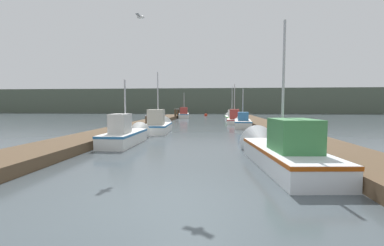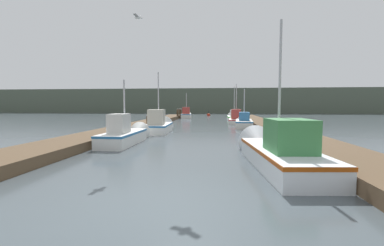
# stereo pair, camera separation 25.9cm
# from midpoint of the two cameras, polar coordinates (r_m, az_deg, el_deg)

# --- Properties ---
(ground_plane) EXTENTS (200.00, 200.00, 0.00)m
(ground_plane) POSITION_cam_midpoint_polar(r_m,az_deg,el_deg) (5.36, -6.99, -17.45)
(ground_plane) COLOR #424C51
(dock_left) EXTENTS (2.29, 40.00, 0.39)m
(dock_left) POSITION_cam_midpoint_polar(r_m,az_deg,el_deg) (21.92, -11.46, -0.60)
(dock_left) COLOR brown
(dock_left) RESTS_ON ground_plane
(dock_right) EXTENTS (2.29, 40.00, 0.39)m
(dock_right) POSITION_cam_midpoint_polar(r_m,az_deg,el_deg) (21.36, 17.42, -0.83)
(dock_right) COLOR brown
(dock_right) RESTS_ON ground_plane
(distant_shore_ridge) EXTENTS (120.00, 16.00, 5.60)m
(distant_shore_ridge) POSITION_cam_midpoint_polar(r_m,az_deg,el_deg) (64.88, 4.91, 4.83)
(distant_shore_ridge) COLOR #4C5647
(distant_shore_ridge) RESTS_ON ground_plane
(fishing_boat_0) EXTENTS (2.10, 5.94, 5.03)m
(fishing_boat_0) POSITION_cam_midpoint_polar(r_m,az_deg,el_deg) (9.02, 18.82, -5.68)
(fishing_boat_0) COLOR silver
(fishing_boat_0) RESTS_ON ground_plane
(fishing_boat_1) EXTENTS (1.35, 4.69, 3.51)m
(fishing_boat_1) POSITION_cam_midpoint_polar(r_m,az_deg,el_deg) (13.56, -13.80, -2.46)
(fishing_boat_1) COLOR silver
(fishing_boat_1) RESTS_ON ground_plane
(fishing_boat_2) EXTENTS (1.81, 4.67, 4.70)m
(fishing_boat_2) POSITION_cam_midpoint_polar(r_m,az_deg,el_deg) (18.60, -6.94, -0.53)
(fishing_boat_2) COLOR silver
(fishing_boat_2) RESTS_ON ground_plane
(fishing_boat_3) EXTENTS (1.78, 5.68, 3.65)m
(fishing_boat_3) POSITION_cam_midpoint_polar(r_m,az_deg,el_deg) (23.23, 11.76, 0.21)
(fishing_boat_3) COLOR silver
(fishing_boat_3) RESTS_ON ground_plane
(fishing_boat_4) EXTENTS (1.79, 5.51, 4.58)m
(fishing_boat_4) POSITION_cam_midpoint_polar(r_m,az_deg,el_deg) (28.28, 10.02, 0.86)
(fishing_boat_4) COLOR silver
(fishing_boat_4) RESTS_ON ground_plane
(fishing_boat_5) EXTENTS (1.67, 5.39, 4.78)m
(fishing_boat_5) POSITION_cam_midpoint_polar(r_m,az_deg,el_deg) (33.71, 9.49, 1.33)
(fishing_boat_5) COLOR silver
(fishing_boat_5) RESTS_ON ground_plane
(fishing_boat_6) EXTENTS (1.70, 5.15, 4.02)m
(fishing_boat_6) POSITION_cam_midpoint_polar(r_m,az_deg,el_deg) (38.04, -1.04, 1.90)
(fishing_boat_6) COLOR silver
(fishing_boat_6) RESTS_ON ground_plane
(mooring_piling_0) EXTENTS (0.35, 0.35, 1.39)m
(mooring_piling_0) POSITION_cam_midpoint_polar(r_m,az_deg,el_deg) (37.78, -2.41, 2.18)
(mooring_piling_0) COLOR #473523
(mooring_piling_0) RESTS_ON ground_plane
(mooring_piling_1) EXTENTS (0.31, 0.31, 1.10)m
(mooring_piling_1) POSITION_cam_midpoint_polar(r_m,az_deg,el_deg) (21.18, -9.40, 0.24)
(mooring_piling_1) COLOR #473523
(mooring_piling_1) RESTS_ON ground_plane
(mooring_piling_2) EXTENTS (0.26, 0.26, 1.30)m
(mooring_piling_2) POSITION_cam_midpoint_polar(r_m,az_deg,el_deg) (37.44, -2.34, 2.10)
(mooring_piling_2) COLOR #473523
(mooring_piling_2) RESTS_ON ground_plane
(mooring_piling_3) EXTENTS (0.33, 0.33, 1.38)m
(mooring_piling_3) POSITION_cam_midpoint_polar(r_m,az_deg,el_deg) (35.66, -3.00, 2.06)
(mooring_piling_3) COLOR #473523
(mooring_piling_3) RESTS_ON ground_plane
(channel_buoy) EXTENTS (0.55, 0.55, 1.05)m
(channel_buoy) POSITION_cam_midpoint_polar(r_m,az_deg,el_deg) (45.05, 3.86, 1.80)
(channel_buoy) COLOR red
(channel_buoy) RESTS_ON ground_plane
(seagull_1) EXTENTS (0.30, 0.56, 0.12)m
(seagull_1) POSITION_cam_midpoint_polar(r_m,az_deg,el_deg) (11.12, -11.21, 22.07)
(seagull_1) COLOR white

